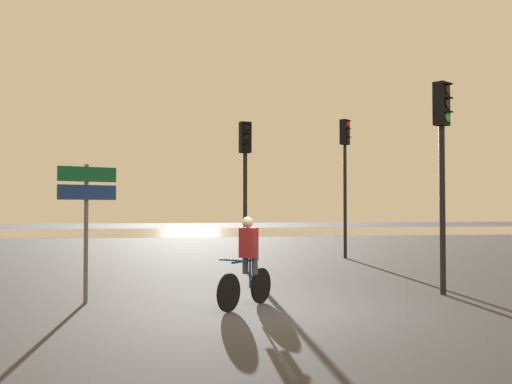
{
  "coord_description": "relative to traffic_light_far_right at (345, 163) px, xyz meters",
  "views": [
    {
      "loc": [
        -2.07,
        -9.7,
        1.77
      ],
      "look_at": [
        0.5,
        5.0,
        2.2
      ],
      "focal_mm": 40.0,
      "sensor_mm": 36.0,
      "label": 1
    }
  ],
  "objects": [
    {
      "name": "cyclist",
      "position": [
        -5.02,
        -9.33,
        -2.59
      ],
      "size": [
        1.17,
        1.3,
        1.62
      ],
      "rotation": [
        0.0,
        0.0,
        2.41
      ],
      "color": "black",
      "rests_on": "ground"
    },
    {
      "name": "traffic_light_far_right",
      "position": [
        0.0,
        0.0,
        0.0
      ],
      "size": [
        0.41,
        0.42,
        4.95
      ],
      "rotation": [
        0.0,
        0.0,
        3.83
      ],
      "color": "black",
      "rests_on": "ground"
    },
    {
      "name": "traffic_light_center",
      "position": [
        -4.1,
        -3.17,
        -0.43
      ],
      "size": [
        0.36,
        0.37,
        4.28
      ],
      "rotation": [
        0.0,
        0.0,
        3.31
      ],
      "color": "black",
      "rests_on": "ground"
    },
    {
      "name": "direction_sign_post",
      "position": [
        -7.92,
        -8.39,
        -1.62
      ],
      "size": [
        1.03,
        0.45,
        2.6
      ],
      "rotation": [
        0.0,
        0.0,
        3.54
      ],
      "color": "slate",
      "rests_on": "ground"
    },
    {
      "name": "traffic_light_near_right",
      "position": [
        -0.81,
        -8.55,
        -0.36
      ],
      "size": [
        0.4,
        0.42,
        4.39
      ],
      "rotation": [
        0.0,
        0.0,
        3.78
      ],
      "color": "black",
      "rests_on": "ground"
    },
    {
      "name": "ground_plane",
      "position": [
        -4.56,
        -9.76,
        -3.41
      ],
      "size": [
        120.0,
        120.0,
        0.0
      ],
      "primitive_type": "plane",
      "color": "#333338"
    },
    {
      "name": "water_strip",
      "position": [
        -4.56,
        23.69,
        -3.41
      ],
      "size": [
        80.0,
        16.0,
        0.01
      ],
      "primitive_type": "cube",
      "color": "gray",
      "rests_on": "ground"
    }
  ]
}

